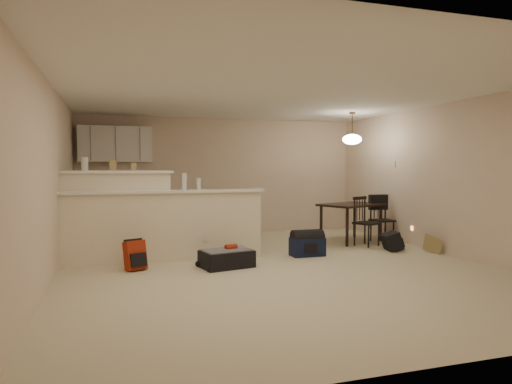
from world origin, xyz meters
name	(u,v)px	position (x,y,z in m)	size (l,w,h in m)	color
room	(277,180)	(0.00, 0.00, 1.25)	(7.00, 7.02, 2.50)	beige
breakfast_bar	(148,221)	(-1.76, 0.98, 0.61)	(3.08, 0.58, 1.39)	beige
upper_cabinets	(116,144)	(-2.20, 3.32, 1.90)	(1.40, 0.34, 0.70)	white
kitchen_counter	(127,217)	(-2.00, 3.19, 0.45)	(1.80, 0.60, 0.90)	white
thermostat	(394,164)	(2.98, 1.55, 1.50)	(0.02, 0.12, 0.12)	beige
jar	(85,164)	(-2.66, 1.12, 1.49)	(0.10, 0.10, 0.20)	silver
cereal_box	(113,165)	(-2.25, 1.12, 1.47)	(0.10, 0.07, 0.16)	#9F8852
small_box	(134,167)	(-1.95, 1.12, 1.45)	(0.08, 0.06, 0.12)	#9F8852
bottle_a	(184,182)	(-1.20, 0.90, 1.22)	(0.07, 0.07, 0.26)	silver
bottle_b	(199,184)	(-0.98, 0.90, 1.18)	(0.06, 0.06, 0.18)	silver
dining_table	(351,208)	(2.14, 1.69, 0.65)	(1.39, 1.18, 0.74)	black
pendant_lamp	(352,139)	(2.14, 1.69, 1.99)	(0.36, 0.36, 0.62)	brown
dining_chair_near	(367,221)	(2.17, 1.15, 0.45)	(0.39, 0.38, 0.90)	black
dining_chair_far	(382,219)	(2.69, 1.46, 0.45)	(0.39, 0.37, 0.89)	black
suitcase	(227,259)	(-0.71, 0.17, 0.12)	(0.71, 0.46, 0.24)	black
red_backpack	(135,255)	(-1.98, 0.38, 0.20)	(0.27, 0.17, 0.41)	#A12812
navy_duffel	(307,247)	(0.75, 0.61, 0.15)	(0.54, 0.29, 0.29)	#111936
black_daypack	(392,242)	(2.34, 0.61, 0.16)	(0.35, 0.25, 0.31)	black
cardboard_sheet	(432,245)	(2.85, 0.20, 0.14)	(0.37, 0.02, 0.28)	#9F8852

